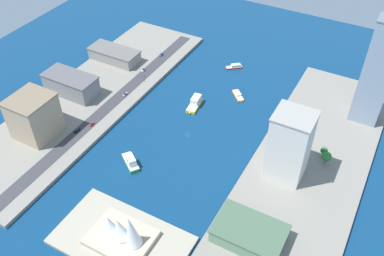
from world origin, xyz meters
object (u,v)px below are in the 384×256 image
at_px(ferry_green_doubledeck, 131,161).
at_px(traffic_light_waterfront, 144,77).
at_px(apartment_midrise_tan, 34,116).
at_px(tugboat_red, 235,67).
at_px(warehouse_low_gray, 71,84).
at_px(pickup_red, 91,124).
at_px(opera_landmark, 122,233).
at_px(sedan_silver, 125,94).
at_px(hatchback_blue, 161,55).
at_px(suv_black, 77,130).
at_px(water_taxi_orange, 238,95).
at_px(van_white, 143,70).
at_px(terminal_long_green, 249,233).
at_px(tower_tall_glass, 378,73).
at_px(ferry_yellow_fast, 195,103).
at_px(hotel_broad_white, 289,145).
at_px(carpark_squat_concrete, 114,55).

height_order(ferry_green_doubledeck, traffic_light_waterfront, traffic_light_waterfront).
xyz_separation_m(ferry_green_doubledeck, apartment_midrise_tan, (72.25, 7.45, 14.94)).
distance_m(tugboat_red, warehouse_low_gray, 135.58).
xyz_separation_m(pickup_red, opera_landmark, (-75.69, 67.36, 5.34)).
xyz_separation_m(apartment_midrise_tan, sedan_silver, (-27.25, -64.73, -14.13)).
distance_m(ferry_green_doubledeck, opera_landmark, 59.51).
relative_size(hatchback_blue, suv_black, 0.92).
height_order(water_taxi_orange, hatchback_blue, hatchback_blue).
bearing_deg(tugboat_red, van_white, 34.84).
height_order(van_white, opera_landmark, opera_landmark).
distance_m(hatchback_blue, traffic_light_waterfront, 41.89).
bearing_deg(pickup_red, terminal_long_green, 165.92).
bearing_deg(ferry_green_doubledeck, apartment_midrise_tan, 5.88).
xyz_separation_m(pickup_red, hatchback_blue, (5.57, -103.50, 0.00)).
xyz_separation_m(ferry_green_doubledeck, opera_landmark, (-30.44, 50.76, 6.19)).
bearing_deg(hatchback_blue, traffic_light_waterfront, 102.89).
bearing_deg(tower_tall_glass, van_white, 8.25).
relative_size(tower_tall_glass, traffic_light_waterfront, 11.97).
bearing_deg(ferry_yellow_fast, suv_black, 50.03).
relative_size(pickup_red, hatchback_blue, 0.93).
bearing_deg(warehouse_low_gray, traffic_light_waterfront, -136.95).
distance_m(terminal_long_green, apartment_midrise_tan, 163.12).
bearing_deg(tower_tall_glass, water_taxi_orange, 10.20).
distance_m(water_taxi_orange, hatchback_blue, 84.44).
distance_m(hotel_broad_white, warehouse_low_gray, 174.38).
bearing_deg(pickup_red, sedan_silver, -90.37).
distance_m(tugboat_red, traffic_light_waterfront, 78.69).
bearing_deg(terminal_long_green, opera_landmark, 29.17).
height_order(terminal_long_green, pickup_red, terminal_long_green).
xyz_separation_m(ferry_yellow_fast, sedan_silver, (52.46, 17.44, 0.78)).
height_order(ferry_green_doubledeck, pickup_red, ferry_green_doubledeck).
bearing_deg(warehouse_low_gray, ferry_green_doubledeck, 153.95).
relative_size(ferry_green_doubledeck, hatchback_blue, 4.07).
bearing_deg(van_white, hotel_broad_white, 159.35).
bearing_deg(hatchback_blue, sedan_silver, 95.30).
bearing_deg(hatchback_blue, carpark_squat_concrete, 38.38).
bearing_deg(ferry_green_doubledeck, suv_black, -7.26).
bearing_deg(hatchback_blue, pickup_red, 93.08).
bearing_deg(apartment_midrise_tan, hotel_broad_white, -164.14).
distance_m(apartment_midrise_tan, van_white, 102.87).
relative_size(terminal_long_green, suv_black, 7.62).
distance_m(water_taxi_orange, tower_tall_glass, 101.13).
distance_m(ferry_green_doubledeck, van_white, 105.46).
distance_m(apartment_midrise_tan, opera_landmark, 111.79).
relative_size(tugboat_red, opera_landmark, 0.39).
relative_size(hotel_broad_white, opera_landmark, 1.35).
distance_m(tugboat_red, suv_black, 144.25).
xyz_separation_m(warehouse_low_gray, pickup_red, (-37.80, 24.00, -6.86)).
height_order(tower_tall_glass, pickup_red, tower_tall_glass).
bearing_deg(suv_black, tugboat_red, -115.57).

